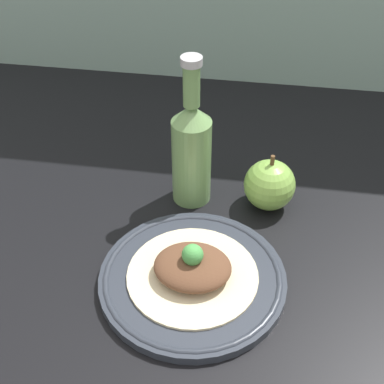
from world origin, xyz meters
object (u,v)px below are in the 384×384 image
plate (193,278)px  apple (270,185)px  cider_bottle (192,149)px  plated_food (193,269)px

plate → apple: size_ratio=2.66×
plate → apple: apple is taller
plate → cider_bottle: 20.96cm
apple → plate: bearing=-117.6°
plated_food → cider_bottle: (-3.08, 18.71, 6.86)cm
plate → plated_food: size_ratio=1.43×
plate → plated_food: (-0.00, 0.00, 2.08)cm
plated_food → apple: 21.07cm
plated_food → cider_bottle: 20.16cm
plate → cider_bottle: size_ratio=1.04×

